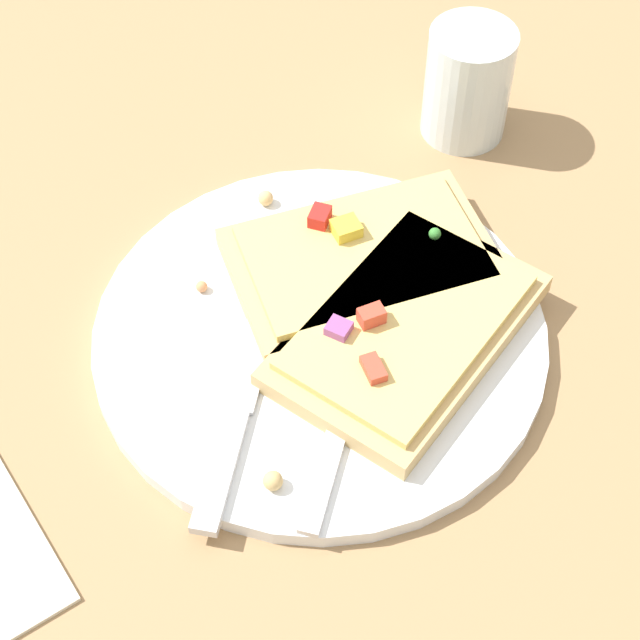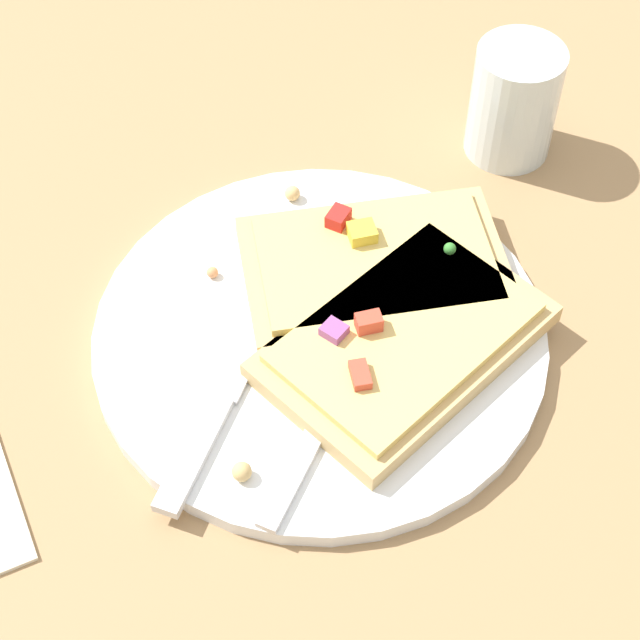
% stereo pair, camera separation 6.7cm
% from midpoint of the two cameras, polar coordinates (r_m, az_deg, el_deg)
% --- Properties ---
extents(ground_plane, '(4.00, 4.00, 0.00)m').
position_cam_midpoint_polar(ground_plane, '(0.69, -2.78, -1.29)').
color(ground_plane, '#9E7A51').
extents(plate, '(0.29, 0.29, 0.01)m').
position_cam_midpoint_polar(plate, '(0.69, -2.80, -1.00)').
color(plate, white).
rests_on(plate, ground).
extents(fork, '(0.15, 0.17, 0.01)m').
position_cam_midpoint_polar(fork, '(0.66, -0.99, -2.79)').
color(fork, silver).
rests_on(fork, plate).
extents(knife, '(0.16, 0.16, 0.01)m').
position_cam_midpoint_polar(knife, '(0.65, -7.23, -4.44)').
color(knife, silver).
rests_on(knife, plate).
extents(pizza_slice_main, '(0.15, 0.19, 0.03)m').
position_cam_midpoint_polar(pizza_slice_main, '(0.71, -0.42, 3.05)').
color(pizza_slice_main, tan).
rests_on(pizza_slice_main, plate).
extents(pizza_slice_corner, '(0.16, 0.20, 0.03)m').
position_cam_midpoint_polar(pizza_slice_corner, '(0.67, 1.76, -0.64)').
color(pizza_slice_corner, tan).
rests_on(pizza_slice_corner, plate).
extents(crumb_scatter, '(0.20, 0.17, 0.01)m').
position_cam_midpoint_polar(crumb_scatter, '(0.68, -5.71, -0.79)').
color(crumb_scatter, tan).
rests_on(crumb_scatter, plate).
extents(drinking_glass, '(0.06, 0.06, 0.09)m').
position_cam_midpoint_polar(drinking_glass, '(0.80, 5.47, 12.33)').
color(drinking_glass, silver).
rests_on(drinking_glass, ground).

